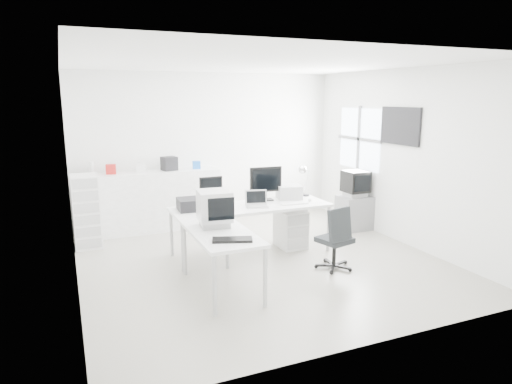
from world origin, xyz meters
name	(u,v)px	position (x,y,z in m)	size (l,w,h in m)	color
floor	(261,261)	(0.00, 0.00, 0.00)	(5.00, 5.00, 0.01)	beige
ceiling	(262,63)	(0.00, 0.00, 2.80)	(5.00, 5.00, 0.01)	white
back_wall	(209,148)	(0.00, 2.50, 1.40)	(5.00, 0.02, 2.80)	white
left_wall	(69,179)	(-2.50, 0.00, 1.40)	(0.02, 5.00, 2.80)	white
right_wall	(404,158)	(2.50, 0.00, 1.40)	(0.02, 5.00, 2.80)	white
window	(359,139)	(2.48, 1.20, 1.60)	(0.02, 1.20, 1.10)	white
wall_picture	(400,126)	(2.47, 0.10, 1.90)	(0.04, 0.90, 0.60)	black
main_desk	(251,230)	(0.01, 0.40, 0.38)	(2.40, 0.80, 0.75)	white
side_desk	(222,261)	(-0.84, -0.70, 0.38)	(0.70, 1.40, 0.75)	white
drawer_pedestal	(291,228)	(0.71, 0.45, 0.30)	(0.40, 0.50, 0.60)	white
inkjet_printer	(195,204)	(-0.84, 0.50, 0.83)	(0.48, 0.37, 0.17)	black
lcd_monitor_small	(211,191)	(-0.54, 0.65, 0.97)	(0.35, 0.20, 0.44)	black
lcd_monitor_large	(266,184)	(0.36, 0.65, 1.02)	(0.52, 0.21, 0.54)	black
laptop	(257,200)	(0.06, 0.30, 0.85)	(0.30, 0.31, 0.20)	#B7B7BA
white_keyboard	(294,203)	(0.66, 0.25, 0.76)	(0.43, 0.13, 0.02)	white
white_mouse	(310,200)	(0.96, 0.30, 0.78)	(0.06, 0.06, 0.06)	white
laser_printer	(289,192)	(0.76, 0.62, 0.86)	(0.38, 0.32, 0.22)	#A6A6A6
desk_lamp	(306,182)	(1.11, 0.70, 0.98)	(0.15, 0.15, 0.46)	silver
crt_monitor	(214,210)	(-0.84, -0.45, 0.96)	(0.36, 0.36, 0.42)	#B7B7BA
black_keyboard	(232,240)	(-0.84, -1.10, 0.77)	(0.45, 0.18, 0.03)	black
office_chair	(335,237)	(0.83, -0.64, 0.46)	(0.53, 0.53, 0.92)	#232627
tv_cabinet	(354,213)	(2.22, 0.88, 0.30)	(0.56, 0.46, 0.61)	slate
crt_tv	(355,184)	(2.22, 0.88, 0.83)	(0.50, 0.48, 0.45)	black
sideboard	(160,200)	(-1.02, 2.24, 0.53)	(2.14, 0.53, 1.07)	white
clutter_box_a	(111,169)	(-1.82, 2.24, 1.15)	(0.16, 0.14, 0.16)	red
clutter_box_b	(141,168)	(-1.32, 2.24, 1.15)	(0.15, 0.13, 0.15)	white
clutter_box_c	(169,164)	(-0.82, 2.24, 1.19)	(0.24, 0.22, 0.24)	black
clutter_box_d	(196,165)	(-0.32, 2.24, 1.14)	(0.14, 0.12, 0.14)	blue
clutter_bottle	(92,168)	(-2.12, 2.28, 1.18)	(0.07, 0.07, 0.22)	white
filing_cabinet	(86,211)	(-2.28, 1.71, 0.58)	(0.41, 0.49, 1.16)	white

